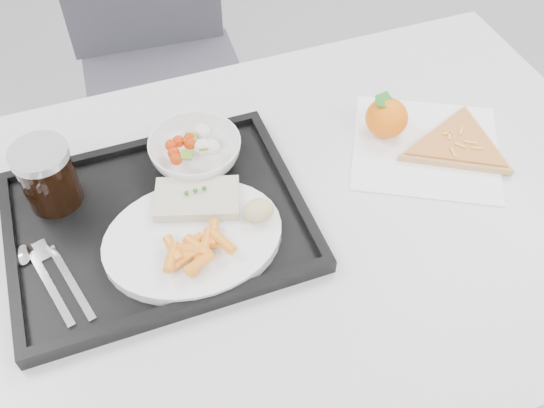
{
  "coord_description": "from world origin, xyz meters",
  "views": [
    {
      "loc": [
        -0.23,
        -0.26,
        1.5
      ],
      "look_at": [
        -0.02,
        0.31,
        0.77
      ],
      "focal_mm": 40.0,
      "sensor_mm": 36.0,
      "label": 1
    }
  ],
  "objects_px": {
    "cola_glass": "(47,175)",
    "pizza_slice": "(458,145)",
    "salad_bowl": "(195,152)",
    "table": "(285,240)",
    "tangerine": "(387,118)",
    "chair": "(156,46)",
    "dinner_plate": "(193,238)",
    "tray": "(158,223)"
  },
  "relations": [
    {
      "from": "tray",
      "to": "pizza_slice",
      "type": "height_order",
      "value": "tray"
    },
    {
      "from": "tangerine",
      "to": "dinner_plate",
      "type": "bearing_deg",
      "value": -161.45
    },
    {
      "from": "chair",
      "to": "cola_glass",
      "type": "xyz_separation_m",
      "value": [
        -0.28,
        -0.68,
        0.28
      ]
    },
    {
      "from": "pizza_slice",
      "to": "table",
      "type": "bearing_deg",
      "value": -173.83
    },
    {
      "from": "salad_bowl",
      "to": "tangerine",
      "type": "xyz_separation_m",
      "value": [
        0.34,
        -0.03,
        -0.0
      ]
    },
    {
      "from": "tangerine",
      "to": "chair",
      "type": "bearing_deg",
      "value": 112.0
    },
    {
      "from": "tray",
      "to": "salad_bowl",
      "type": "xyz_separation_m",
      "value": [
        0.09,
        0.1,
        0.03
      ]
    },
    {
      "from": "cola_glass",
      "to": "pizza_slice",
      "type": "distance_m",
      "value": 0.68
    },
    {
      "from": "table",
      "to": "cola_glass",
      "type": "xyz_separation_m",
      "value": [
        -0.34,
        0.15,
        0.14
      ]
    },
    {
      "from": "tray",
      "to": "dinner_plate",
      "type": "relative_size",
      "value": 1.67
    },
    {
      "from": "chair",
      "to": "salad_bowl",
      "type": "bearing_deg",
      "value": -94.53
    },
    {
      "from": "salad_bowl",
      "to": "cola_glass",
      "type": "bearing_deg",
      "value": -179.22
    },
    {
      "from": "dinner_plate",
      "to": "salad_bowl",
      "type": "distance_m",
      "value": 0.17
    },
    {
      "from": "chair",
      "to": "cola_glass",
      "type": "distance_m",
      "value": 0.79
    },
    {
      "from": "tray",
      "to": "tangerine",
      "type": "relative_size",
      "value": 4.92
    },
    {
      "from": "dinner_plate",
      "to": "tangerine",
      "type": "bearing_deg",
      "value": 18.55
    },
    {
      "from": "tangerine",
      "to": "pizza_slice",
      "type": "distance_m",
      "value": 0.13
    },
    {
      "from": "chair",
      "to": "pizza_slice",
      "type": "xyz_separation_m",
      "value": [
        0.38,
        -0.79,
        0.22
      ]
    },
    {
      "from": "chair",
      "to": "tray",
      "type": "xyz_separation_m",
      "value": [
        -0.14,
        -0.77,
        0.22
      ]
    },
    {
      "from": "table",
      "to": "salad_bowl",
      "type": "distance_m",
      "value": 0.21
    },
    {
      "from": "table",
      "to": "pizza_slice",
      "type": "bearing_deg",
      "value": 6.17
    },
    {
      "from": "tray",
      "to": "cola_glass",
      "type": "distance_m",
      "value": 0.18
    },
    {
      "from": "dinner_plate",
      "to": "pizza_slice",
      "type": "xyz_separation_m",
      "value": [
        0.49,
        0.05,
        -0.01
      ]
    },
    {
      "from": "cola_glass",
      "to": "pizza_slice",
      "type": "relative_size",
      "value": 0.44
    },
    {
      "from": "table",
      "to": "tray",
      "type": "xyz_separation_m",
      "value": [
        -0.2,
        0.05,
        0.08
      ]
    },
    {
      "from": "chair",
      "to": "tangerine",
      "type": "bearing_deg",
      "value": -68.0
    },
    {
      "from": "cola_glass",
      "to": "tray",
      "type": "bearing_deg",
      "value": -34.83
    },
    {
      "from": "chair",
      "to": "tray",
      "type": "distance_m",
      "value": 0.82
    },
    {
      "from": "salad_bowl",
      "to": "cola_glass",
      "type": "height_order",
      "value": "cola_glass"
    },
    {
      "from": "salad_bowl",
      "to": "pizza_slice",
      "type": "xyz_separation_m",
      "value": [
        0.44,
        -0.11,
        -0.03
      ]
    },
    {
      "from": "table",
      "to": "dinner_plate",
      "type": "xyz_separation_m",
      "value": [
        -0.15,
        -0.01,
        0.09
      ]
    },
    {
      "from": "chair",
      "to": "salad_bowl",
      "type": "height_order",
      "value": "chair"
    },
    {
      "from": "cola_glass",
      "to": "pizza_slice",
      "type": "bearing_deg",
      "value": -9.28
    },
    {
      "from": "tray",
      "to": "salad_bowl",
      "type": "height_order",
      "value": "salad_bowl"
    },
    {
      "from": "tray",
      "to": "pizza_slice",
      "type": "bearing_deg",
      "value": -1.29
    },
    {
      "from": "dinner_plate",
      "to": "tangerine",
      "type": "relative_size",
      "value": 2.95
    },
    {
      "from": "table",
      "to": "tray",
      "type": "relative_size",
      "value": 2.67
    },
    {
      "from": "table",
      "to": "salad_bowl",
      "type": "height_order",
      "value": "salad_bowl"
    },
    {
      "from": "table",
      "to": "tangerine",
      "type": "distance_m",
      "value": 0.28
    },
    {
      "from": "pizza_slice",
      "to": "dinner_plate",
      "type": "bearing_deg",
      "value": -174.35
    },
    {
      "from": "tray",
      "to": "tangerine",
      "type": "bearing_deg",
      "value": 9.23
    },
    {
      "from": "salad_bowl",
      "to": "pizza_slice",
      "type": "height_order",
      "value": "salad_bowl"
    }
  ]
}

